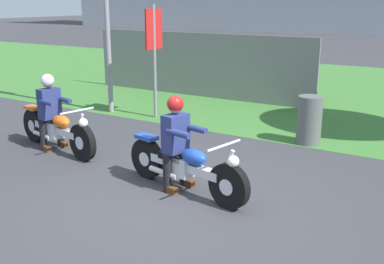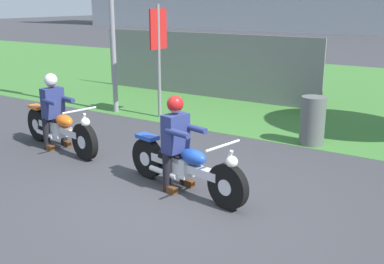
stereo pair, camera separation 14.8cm
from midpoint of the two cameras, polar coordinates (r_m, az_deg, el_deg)
The scene contains 9 objects.
ground at distance 6.43m, azimuth -1.96°, elevation -8.68°, with size 120.00×120.00×0.00m, color #38383D.
grass_verge at distance 14.80m, azimuth 19.25°, elevation 4.64°, with size 60.00×12.00×0.01m, color #3D7533.
motorcycle_lead at distance 6.63m, azimuth -0.27°, elevation -4.27°, with size 2.23×0.77×0.87m.
rider_lead at distance 6.62m, azimuth -1.30°, elevation -0.44°, with size 0.61×0.54×1.39m.
motorcycle_follow at distance 8.84m, azimuth -15.53°, elevation 0.37°, with size 2.27×0.78×0.88m.
rider_follow at distance 8.89m, azimuth -16.27°, elevation 3.22°, with size 0.61×0.54×1.40m.
trash_can at distance 9.12m, azimuth 15.10°, elevation 1.34°, with size 0.47×0.47×0.93m, color #595E5B.
sign_banner at distance 10.76m, azimuth -3.76°, elevation 10.81°, with size 0.08×0.60×2.60m.
fence_segment at distance 13.35m, azimuth 1.67°, elevation 8.27°, with size 7.00×0.06×1.80m, color slate.
Camera 2 is at (3.41, -4.75, 2.68)m, focal length 43.26 mm.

